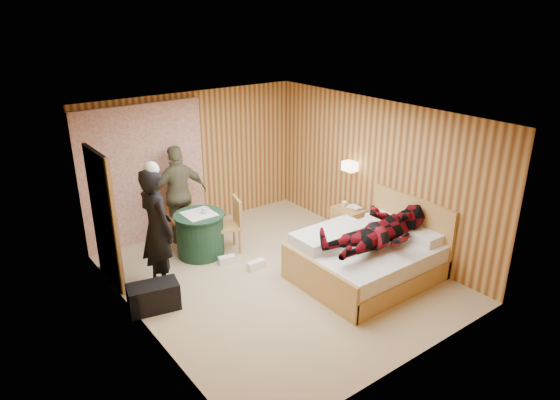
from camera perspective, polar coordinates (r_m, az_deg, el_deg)
floor at (r=7.76m, az=-0.46°, el=-8.75°), size 4.20×5.00×0.01m
ceiling at (r=6.85m, az=-0.53°, el=9.63°), size 4.20×5.00×0.01m
wall_back at (r=9.23m, az=-9.76°, el=4.45°), size 4.20×0.02×2.50m
wall_left at (r=6.30m, az=-16.11°, el=-4.36°), size 0.02×5.00×2.50m
wall_right at (r=8.55m, az=10.94°, el=2.98°), size 0.02×5.00×2.50m
curtain at (r=8.80m, az=-15.29°, el=2.80°), size 2.20×0.08×2.40m
doorway at (r=7.63m, az=-19.54°, el=-2.02°), size 0.06×0.90×2.05m
wall_lamp at (r=8.70m, az=8.00°, el=3.85°), size 0.26×0.24×0.16m
bed at (r=7.74m, az=9.91°, el=-6.50°), size 2.03×1.60×1.10m
nightstand at (r=8.98m, az=7.80°, el=-2.52°), size 0.42×0.56×0.54m
round_table at (r=8.35m, az=-9.11°, el=-3.85°), size 0.83×0.83×0.74m
chair_far at (r=8.83m, az=-11.10°, el=-1.34°), size 0.50×0.50×0.93m
chair_near at (r=8.35m, az=-5.60°, el=-2.38°), size 0.52×0.52×0.93m
duffel_bag at (r=7.13m, az=-14.25°, el=-10.67°), size 0.74×0.50×0.38m
sneaker_left at (r=8.15m, az=-6.08°, el=-6.80°), size 0.29×0.17×0.12m
sneaker_right at (r=7.96m, az=-2.78°, el=-7.40°), size 0.30×0.13×0.13m
woman_standing at (r=7.31m, az=-13.88°, el=-3.27°), size 0.51×0.71×1.85m
man_at_table at (r=8.74m, az=-11.46°, el=0.66°), size 1.04×0.49×1.72m
man_on_bed at (r=7.33m, az=11.67°, el=-2.51°), size 0.86×0.67×1.77m
book_lower at (r=8.84m, az=8.11°, el=-1.01°), size 0.19×0.24×0.02m
book_upper at (r=8.84m, az=8.12°, el=-0.89°), size 0.19×0.24×0.02m
cup_nightstand at (r=8.95m, az=7.32°, el=-0.44°), size 0.12×0.12×0.09m
cup_table at (r=8.18m, az=-8.50°, el=-1.17°), size 0.15×0.15×0.10m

